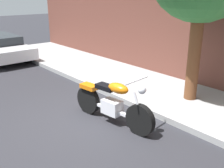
% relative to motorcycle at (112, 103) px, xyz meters
% --- Properties ---
extents(ground_plane, '(60.00, 60.00, 0.00)m').
position_rel_motorcycle_xyz_m(ground_plane, '(-0.39, -0.32, -0.47)').
color(ground_plane, '#28282D').
extents(sidewalk, '(18.10, 2.53, 0.14)m').
position_rel_motorcycle_xyz_m(sidewalk, '(-0.39, 2.18, -0.40)').
color(sidewalk, '#969696').
rests_on(sidewalk, ground).
extents(motorcycle, '(2.22, 0.70, 1.16)m').
position_rel_motorcycle_xyz_m(motorcycle, '(0.00, 0.00, 0.00)').
color(motorcycle, black).
rests_on(motorcycle, ground).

